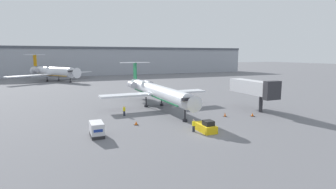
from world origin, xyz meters
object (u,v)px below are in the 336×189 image
at_px(airplane_main, 155,91).
at_px(pushback_tug, 205,127).
at_px(jet_bridge, 254,88).
at_px(traffic_cone_left, 136,123).
at_px(luggage_cart, 97,129).
at_px(airplane_parked_far_left, 54,72).
at_px(traffic_cone_mid, 252,115).
at_px(worker_near_tug, 194,125).
at_px(traffic_cone_right, 225,115).
at_px(worker_by_wing, 124,111).

relative_size(airplane_main, pushback_tug, 8.21).
xyz_separation_m(pushback_tug, jet_bridge, (16.35, 9.32, 3.80)).
xyz_separation_m(traffic_cone_left, jet_bridge, (24.56, 2.18, 4.16)).
distance_m(luggage_cart, airplane_parked_far_left, 84.59).
distance_m(pushback_tug, jet_bridge, 19.20).
bearing_deg(airplane_main, airplane_parked_far_left, 106.71).
bearing_deg(traffic_cone_mid, airplane_parked_far_left, 112.07).
distance_m(worker_near_tug, traffic_cone_mid, 14.86).
bearing_deg(luggage_cart, pushback_tug, -13.22).
bearing_deg(traffic_cone_mid, traffic_cone_left, 173.81).
bearing_deg(worker_near_tug, jet_bridge, 26.21).
distance_m(airplane_main, pushback_tug, 19.73).
xyz_separation_m(traffic_cone_mid, airplane_parked_far_left, (-33.60, 82.85, 3.56)).
xyz_separation_m(pushback_tug, traffic_cone_right, (7.89, 6.59, -0.31)).
distance_m(pushback_tug, airplane_parked_far_left, 90.29).
relative_size(worker_near_tug, airplane_parked_far_left, 0.05).
distance_m(pushback_tug, worker_by_wing, 16.35).
relative_size(pushback_tug, jet_bridge, 0.34).
xyz_separation_m(worker_near_tug, traffic_cone_right, (9.53, 6.13, -0.59)).
relative_size(worker_by_wing, traffic_cone_left, 2.71).
relative_size(luggage_cart, airplane_parked_far_left, 0.09).
xyz_separation_m(worker_by_wing, airplane_parked_far_left, (-12.57, 73.78, 2.90)).
bearing_deg(traffic_cone_right, luggage_cart, -172.05).
bearing_deg(airplane_main, jet_bridge, -31.07).
xyz_separation_m(worker_near_tug, worker_by_wing, (-6.86, 13.51, 0.03)).
distance_m(worker_near_tug, traffic_cone_right, 11.35).
height_order(pushback_tug, jet_bridge, jet_bridge).
relative_size(pushback_tug, traffic_cone_right, 5.49).
height_order(luggage_cart, airplane_parked_far_left, airplane_parked_far_left).
relative_size(worker_near_tug, worker_by_wing, 0.97).
bearing_deg(airplane_main, traffic_cone_mid, -48.14).
height_order(airplane_main, worker_by_wing, airplane_main).
height_order(worker_near_tug, traffic_cone_mid, worker_near_tug).
bearing_deg(worker_near_tug, worker_by_wing, 116.93).
height_order(traffic_cone_mid, airplane_parked_far_left, airplane_parked_far_left).
bearing_deg(traffic_cone_mid, worker_by_wing, 156.65).
distance_m(airplane_main, airplane_parked_far_left, 71.23).
relative_size(airplane_main, traffic_cone_left, 47.58).
bearing_deg(traffic_cone_right, jet_bridge, 17.86).
height_order(worker_by_wing, traffic_cone_mid, worker_by_wing).
height_order(pushback_tug, airplane_parked_far_left, airplane_parked_far_left).
relative_size(airplane_main, worker_near_tug, 18.06).
height_order(worker_by_wing, traffic_cone_left, worker_by_wing).
bearing_deg(jet_bridge, worker_by_wing, 169.41).
bearing_deg(pushback_tug, traffic_cone_left, 139.01).
bearing_deg(traffic_cone_mid, worker_near_tug, -162.65).
relative_size(worker_near_tug, traffic_cone_right, 2.50).
xyz_separation_m(traffic_cone_right, traffic_cone_mid, (4.64, -1.70, -0.04)).
xyz_separation_m(airplane_main, worker_near_tug, (-1.06, -19.07, -2.51)).
xyz_separation_m(airplane_main, worker_by_wing, (-7.92, -5.56, -2.48)).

